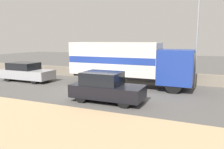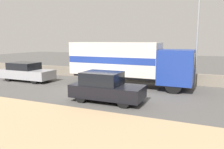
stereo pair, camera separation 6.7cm
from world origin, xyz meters
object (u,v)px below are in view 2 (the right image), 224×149
Objects in this scene: street_lamp at (198,31)px; car_sedan_second at (27,72)px; box_truck at (127,61)px; pedestrian at (191,73)px; car_hatchback at (106,87)px.

car_sedan_second is at bearing -168.81° from street_lamp.
box_truck is 4.87m from pedestrian.
street_lamp is 1.55× the size of car_sedan_second.
street_lamp reaches higher than pedestrian.
car_sedan_second is (-13.13, -2.60, -3.29)m from street_lamp.
box_truck reaches higher than car_hatchback.
street_lamp is 3.78× the size of pedestrian.
car_hatchback is 2.18× the size of pedestrian.
street_lamp is at bearing -62.48° from pedestrian.
car_hatchback is at bearing -123.30° from pedestrian.
street_lamp reaches higher than car_sedan_second.
car_hatchback reaches higher than car_sedan_second.
pedestrian is (-0.31, 0.59, -3.09)m from street_lamp.
street_lamp is at bearing 52.00° from car_hatchback.
pedestrian is at bearing 117.52° from street_lamp.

